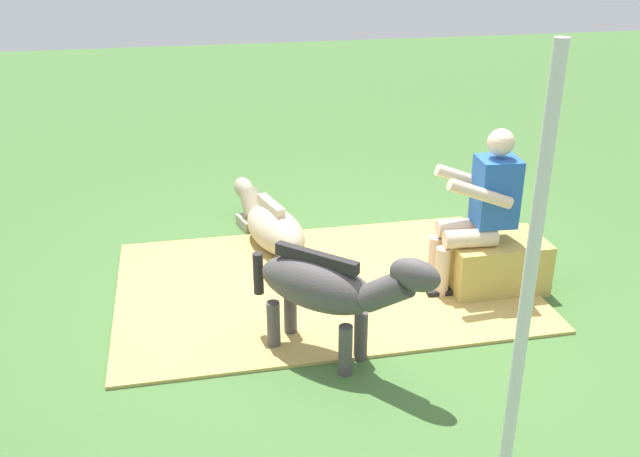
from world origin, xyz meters
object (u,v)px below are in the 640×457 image
object	(u,v)px
person_seated	(480,206)
pony_standing	(328,288)
tent_pole_left	(526,307)
hay_bale	(494,263)
pony_lying	(271,225)

from	to	relation	value
person_seated	pony_standing	world-z (taller)	person_seated
person_seated	tent_pole_left	world-z (taller)	tent_pole_left
hay_bale	tent_pole_left	bearing A→B (deg)	66.67
person_seated	pony_standing	bearing A→B (deg)	28.04
tent_pole_left	person_seated	bearing A→B (deg)	-109.59
pony_standing	pony_lying	distance (m)	1.87
hay_bale	pony_lying	size ratio (longest dim) A/B	0.55
pony_standing	pony_lying	bearing A→B (deg)	-86.18
tent_pole_left	pony_standing	bearing A→B (deg)	-69.02
hay_bale	pony_lying	distance (m)	1.97
hay_bale	tent_pole_left	xyz separation A→B (m)	(0.93, 2.15, 0.94)
person_seated	pony_lying	world-z (taller)	person_seated
person_seated	tent_pole_left	distance (m)	2.33
pony_standing	tent_pole_left	bearing A→B (deg)	110.98
hay_bale	tent_pole_left	world-z (taller)	tent_pole_left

